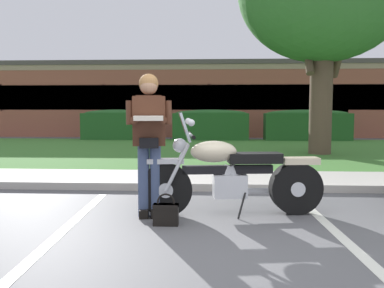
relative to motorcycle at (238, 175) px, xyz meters
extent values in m
plane|color=#565659|center=(-0.50, -1.34, -0.49)|extent=(140.00, 140.00, 0.00)
cube|color=#B7B2A8|center=(-0.50, 1.48, -0.43)|extent=(60.00, 0.20, 0.12)
cube|color=#B7B2A8|center=(-0.50, 2.33, -0.45)|extent=(60.00, 1.50, 0.08)
cube|color=#3D752D|center=(-0.50, 7.33, -0.46)|extent=(60.00, 8.50, 0.06)
cube|color=silver|center=(-1.88, -1.14, -0.49)|extent=(0.30, 4.40, 0.01)
cube|color=silver|center=(1.01, -1.14, -0.49)|extent=(0.30, 4.40, 0.01)
cylinder|color=black|center=(-0.87, -0.11, -0.17)|extent=(0.65, 0.18, 0.64)
cylinder|color=silver|center=(-0.87, -0.11, -0.17)|extent=(0.19, 0.14, 0.18)
cylinder|color=black|center=(0.72, 0.08, -0.17)|extent=(0.66, 0.26, 0.64)
cylinder|color=silver|center=(0.72, 0.08, -0.17)|extent=(0.20, 0.22, 0.18)
cube|color=silver|center=(-0.87, -0.11, 0.18)|extent=(0.45, 0.19, 0.06)
cube|color=beige|center=(0.76, 0.09, 0.17)|extent=(0.46, 0.25, 0.08)
cylinder|color=silver|center=(-0.73, -0.17, 0.11)|extent=(0.31, 0.08, 0.58)
cylinder|color=silver|center=(-0.75, -0.02, 0.11)|extent=(0.31, 0.08, 0.58)
sphere|color=silver|center=(-0.70, -0.09, 0.37)|extent=(0.17, 0.17, 0.17)
cylinder|color=silver|center=(-0.56, -0.07, 0.49)|extent=(0.12, 0.72, 0.03)
cylinder|color=black|center=(-0.52, -0.43, 0.49)|extent=(0.06, 0.10, 0.04)
cylinder|color=black|center=(-0.61, 0.28, 0.49)|extent=(0.06, 0.10, 0.04)
sphere|color=silver|center=(-0.55, -0.37, 0.65)|extent=(0.08, 0.08, 0.08)
sphere|color=silver|center=(-0.62, 0.22, 0.65)|extent=(0.08, 0.08, 0.08)
cube|color=#B2BCC6|center=(-0.64, -0.08, 0.59)|extent=(0.18, 0.37, 0.35)
cube|color=black|center=(-0.13, -0.02, 0.07)|extent=(1.10, 0.23, 0.10)
ellipsoid|color=beige|center=(-0.30, -0.04, 0.29)|extent=(0.59, 0.39, 0.26)
cube|color=black|center=(0.20, 0.02, 0.21)|extent=(0.67, 0.36, 0.12)
cube|color=silver|center=(-0.10, -0.02, -0.13)|extent=(0.43, 0.29, 0.28)
cylinder|color=silver|center=(-0.13, -0.02, 0.03)|extent=(0.19, 0.14, 0.21)
cylinder|color=silver|center=(-0.06, -0.01, 0.03)|extent=(0.19, 0.14, 0.21)
cylinder|color=silver|center=(0.25, 0.17, -0.23)|extent=(0.61, 0.15, 0.08)
cylinder|color=silver|center=(0.45, 0.19, -0.23)|extent=(0.61, 0.15, 0.08)
cylinder|color=black|center=(0.04, -0.16, -0.34)|extent=(0.11, 0.13, 0.30)
cube|color=black|center=(-0.99, -0.15, -0.44)|extent=(0.14, 0.25, 0.10)
cube|color=black|center=(-1.13, -0.17, -0.44)|extent=(0.14, 0.25, 0.10)
cylinder|color=#3D4C70|center=(-0.99, -0.13, -0.06)|extent=(0.14, 0.14, 0.86)
cylinder|color=#3D4C70|center=(-1.13, -0.15, -0.06)|extent=(0.14, 0.14, 0.86)
cube|color=#4C2819|center=(-1.06, -0.14, 0.66)|extent=(0.41, 0.27, 0.58)
cube|color=#4C2819|center=(-1.06, -0.14, 0.93)|extent=(0.33, 0.24, 0.06)
sphere|color=#A87A5B|center=(-1.06, -0.14, 1.07)|extent=(0.21, 0.21, 0.21)
sphere|color=olive|center=(-1.06, -0.13, 1.10)|extent=(0.23, 0.23, 0.23)
cube|color=black|center=(-1.04, -0.27, 0.41)|extent=(0.23, 0.13, 0.12)
cylinder|color=#4C2819|center=(-0.88, -0.28, 0.68)|extent=(0.14, 0.35, 0.09)
cylinder|color=#4C2819|center=(-1.20, -0.32, 0.68)|extent=(0.14, 0.35, 0.09)
cylinder|color=#4C2819|center=(-0.84, -0.13, 0.76)|extent=(0.10, 0.10, 0.28)
cylinder|color=#4C2819|center=(-1.28, -0.19, 0.76)|extent=(0.10, 0.10, 0.28)
cube|color=beige|center=(-1.02, -0.44, 0.70)|extent=(0.36, 0.36, 0.05)
cube|color=black|center=(-0.82, -0.51, -0.37)|extent=(0.28, 0.12, 0.24)
cube|color=black|center=(-0.82, -0.52, -0.27)|extent=(0.28, 0.13, 0.04)
torus|color=black|center=(-0.82, -0.51, -0.23)|extent=(0.20, 0.02, 0.20)
cylinder|color=brown|center=(2.57, 6.45, 0.88)|extent=(0.60, 0.60, 2.75)
cylinder|color=brown|center=(3.02, 6.45, 2.21)|extent=(0.21, 1.06, 1.15)
cylinder|color=brown|center=(2.18, 6.45, 2.33)|extent=(0.21, 0.95, 1.35)
cube|color=#235623|center=(-4.23, 11.42, 0.06)|extent=(2.68, 0.90, 1.10)
ellipsoid|color=#235623|center=(-4.23, 11.42, 0.61)|extent=(2.54, 0.84, 0.28)
cube|color=#235623|center=(-0.46, 11.42, 0.06)|extent=(2.95, 0.90, 1.10)
ellipsoid|color=#235623|center=(-0.46, 11.42, 0.61)|extent=(2.80, 0.84, 0.28)
cube|color=#235623|center=(3.30, 11.42, 0.06)|extent=(3.29, 0.90, 1.10)
ellipsoid|color=#235623|center=(3.30, 11.42, 0.61)|extent=(3.13, 0.84, 0.28)
cube|color=#93513D|center=(-0.56, 17.59, 1.12)|extent=(27.55, 8.52, 3.22)
cube|color=#998466|center=(-0.56, 13.37, 2.61)|extent=(27.55, 0.10, 0.24)
cube|color=#4C4742|center=(-0.56, 17.59, 2.83)|extent=(27.83, 8.61, 0.20)
cube|color=#1E282D|center=(-0.56, 13.36, 1.28)|extent=(23.42, 0.06, 1.10)
cube|color=#93513D|center=(-9.92, 13.35, 1.28)|extent=(0.08, 0.04, 1.20)
cube|color=#93513D|center=(-5.24, 13.35, 1.28)|extent=(0.08, 0.04, 1.20)
cube|color=#93513D|center=(-0.56, 13.35, 1.28)|extent=(0.08, 0.04, 1.20)
cube|color=#93513D|center=(4.13, 13.35, 1.28)|extent=(0.08, 0.04, 1.20)
cube|color=#473323|center=(4.95, 13.37, 0.56)|extent=(1.00, 0.08, 2.10)
camera|label=1|loc=(-0.28, -5.04, 0.81)|focal=39.01mm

